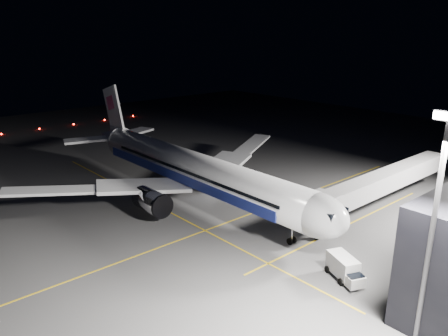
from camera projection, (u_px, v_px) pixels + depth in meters
ground at (195, 200)px, 71.56m from camera, size 200.00×200.00×0.00m
guide_line_main at (237, 219)px, 64.38m from camera, size 0.25×80.00×0.01m
guide_line_cross at (165, 210)px, 67.78m from camera, size 70.00×0.25×0.01m
guide_line_side at (345, 226)px, 62.06m from camera, size 0.25×40.00×0.01m
airliner at (191, 169)px, 70.79m from camera, size 61.48×54.22×16.64m
jet_bridge at (379, 183)px, 65.77m from camera, size 3.60×34.40×6.30m
floodlight_mast_south at (435, 213)px, 35.38m from camera, size 2.40×0.67×20.70m
taxiway_lights at (39, 129)px, 123.15m from camera, size 0.44×60.44×0.44m
service_truck at (345, 268)px, 48.25m from camera, size 5.50×3.88×2.63m
baggage_tug at (233, 185)px, 76.08m from camera, size 2.59×2.11×1.82m
safety_cone_a at (239, 202)px, 70.03m from camera, size 0.43×0.43×0.64m
safety_cone_b at (221, 182)px, 79.38m from camera, size 0.40×0.40×0.60m
safety_cone_c at (225, 193)px, 74.06m from camera, size 0.43×0.43×0.65m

